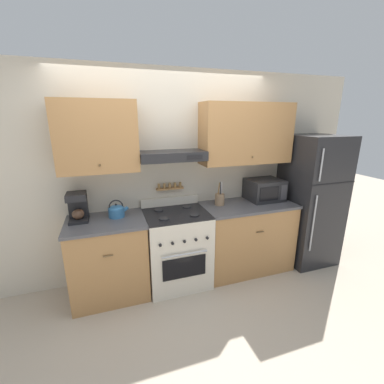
# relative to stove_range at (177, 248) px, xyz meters

# --- Properties ---
(ground_plane) EXTENTS (16.00, 16.00, 0.00)m
(ground_plane) POSITION_rel_stove_range_xyz_m (0.00, -0.31, -0.46)
(ground_plane) COLOR #B2A38E
(wall_back) EXTENTS (5.20, 0.46, 2.55)m
(wall_back) POSITION_rel_stove_range_xyz_m (0.08, 0.29, 0.98)
(wall_back) COLOR beige
(wall_back) RESTS_ON ground_plane
(counter_left) EXTENTS (0.84, 0.64, 0.92)m
(counter_left) POSITION_rel_stove_range_xyz_m (-0.79, 0.02, -0.00)
(counter_left) COLOR #AD7A47
(counter_left) RESTS_ON ground_plane
(counter_right) EXTENTS (1.19, 0.64, 0.92)m
(counter_right) POSITION_rel_stove_range_xyz_m (0.97, 0.02, -0.00)
(counter_right) COLOR #AD7A47
(counter_right) RESTS_ON ground_plane
(stove_range) EXTENTS (0.74, 0.67, 1.02)m
(stove_range) POSITION_rel_stove_range_xyz_m (0.00, 0.00, 0.00)
(stove_range) COLOR beige
(stove_range) RESTS_ON ground_plane
(refrigerator) EXTENTS (0.67, 0.72, 1.78)m
(refrigerator) POSITION_rel_stove_range_xyz_m (1.93, -0.03, 0.43)
(refrigerator) COLOR #232326
(refrigerator) RESTS_ON ground_plane
(tea_kettle) EXTENTS (0.23, 0.18, 0.20)m
(tea_kettle) POSITION_rel_stove_range_xyz_m (-0.66, 0.10, 0.53)
(tea_kettle) COLOR teal
(tea_kettle) RESTS_ON counter_left
(coffee_maker) EXTENTS (0.20, 0.23, 0.31)m
(coffee_maker) POSITION_rel_stove_range_xyz_m (-1.06, 0.13, 0.61)
(coffee_maker) COLOR black
(coffee_maker) RESTS_ON counter_left
(microwave) EXTENTS (0.46, 0.39, 0.28)m
(microwave) POSITION_rel_stove_range_xyz_m (1.27, 0.12, 0.59)
(microwave) COLOR #232326
(microwave) RESTS_ON counter_right
(utensil_crock) EXTENTS (0.12, 0.12, 0.30)m
(utensil_crock) POSITION_rel_stove_range_xyz_m (0.60, 0.10, 0.53)
(utensil_crock) COLOR #8E7051
(utensil_crock) RESTS_ON counter_right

